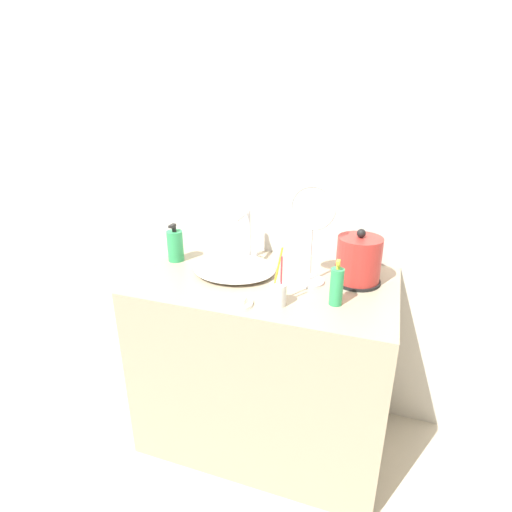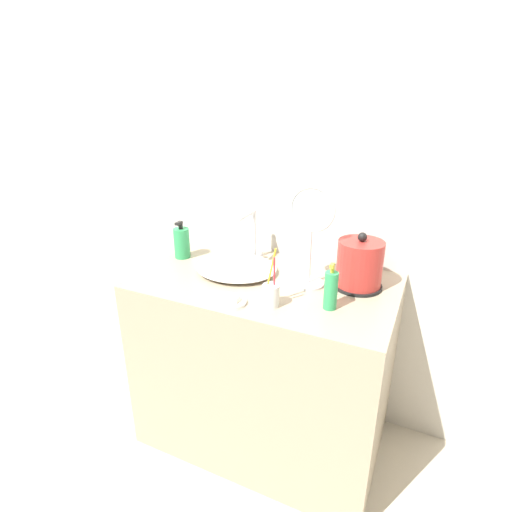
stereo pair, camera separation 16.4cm
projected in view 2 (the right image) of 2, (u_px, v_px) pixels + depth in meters
The scene contains 11 objects.
ground_plane at pixel (234, 483), 1.70m from camera, with size 12.00×12.00×0.00m, color #BCB29E.
wall_back at pixel (298, 153), 1.77m from camera, with size 6.00×0.04×2.60m.
vanity_counter at pixel (265, 362), 1.82m from camera, with size 1.06×0.63×0.82m.
sink_basin at pixel (236, 267), 1.73m from camera, with size 0.36×0.32×0.04m.
faucet at pixel (253, 232), 1.82m from camera, with size 0.06×0.16×0.24m.
electric_kettle at pixel (359, 266), 1.57m from camera, with size 0.19×0.19×0.23m.
toothbrush_cup at pixel (271, 294), 1.44m from camera, with size 0.06×0.06×0.22m.
lotion_bottle at pixel (331, 290), 1.41m from camera, with size 0.05×0.05×0.18m.
shampoo_bottle at pixel (182, 243), 1.87m from camera, with size 0.07×0.07×0.18m.
soap_dish at pixel (232, 301), 1.47m from camera, with size 0.11×0.11×0.03m.
vanity_mirror at pixel (311, 230), 1.54m from camera, with size 0.18×0.13×0.40m.
Camera 2 is at (0.60, -1.06, 1.54)m, focal length 28.00 mm.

